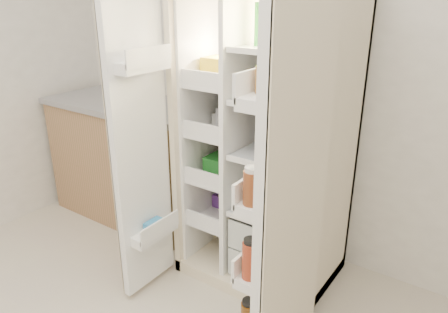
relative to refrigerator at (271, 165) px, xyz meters
The scene contains 5 objects.
wall_back 0.70m from the refrigerator, 91.66° to the left, with size 4.00×0.02×2.70m, color white.
refrigerator is the anchor object (origin of this frame).
freezer_door 0.81m from the refrigerator, 130.42° to the right, with size 0.15×0.40×1.72m.
fridge_door 0.85m from the refrigerator, 56.09° to the right, with size 0.17×0.58×1.72m.
kitchen_counter 1.31m from the refrigerator, behind, with size 1.33×0.71×0.97m.
Camera 1 is at (1.18, -0.53, 1.76)m, focal length 34.00 mm.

